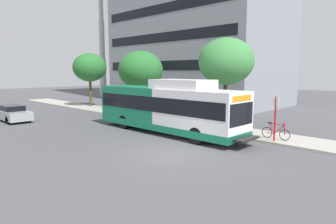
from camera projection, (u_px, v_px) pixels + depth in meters
name	position (u px, v px, depth m)	size (l,w,h in m)	color
ground_plane	(88.00, 132.00, 20.67)	(120.00, 120.00, 0.00)	#4C4C51
sidewalk_curb	(178.00, 122.00, 24.21)	(3.00, 56.00, 0.14)	#A8A399
transit_bus	(167.00, 108.00, 20.15)	(2.58, 12.25, 3.65)	white
bus_stop_sign_pole	(275.00, 115.00, 17.13)	(0.10, 0.36, 2.60)	red
bicycle_parked	(276.00, 132.00, 17.82)	(0.52, 1.76, 1.02)	black
street_tree_near_stop	(226.00, 62.00, 21.27)	(3.94, 3.94, 6.41)	#4C3823
street_tree_mid_block	(141.00, 70.00, 28.24)	(4.23, 4.23, 5.96)	#4C3823
street_tree_far_block	(90.00, 68.00, 34.22)	(3.81, 3.81, 6.10)	#4C3823
parked_car_far_lane	(12.00, 113.00, 25.15)	(1.80, 4.50, 1.33)	#93999E
lattice_comm_tower	(102.00, 42.00, 48.40)	(1.10, 1.10, 26.86)	#B7B7BC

